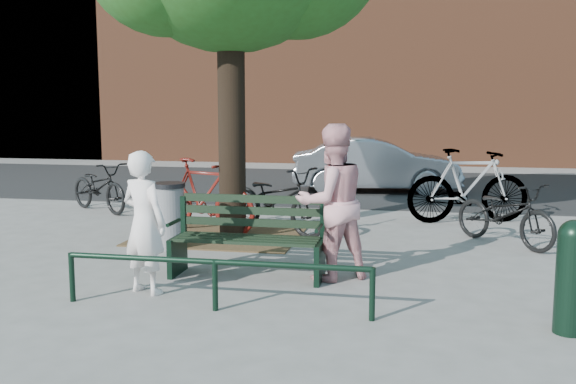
% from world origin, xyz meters
% --- Properties ---
extents(ground, '(90.00, 90.00, 0.00)m').
position_xyz_m(ground, '(0.00, 0.00, 0.00)').
color(ground, gray).
rests_on(ground, ground).
extents(dirt_pit, '(2.40, 2.00, 0.02)m').
position_xyz_m(dirt_pit, '(-1.00, 2.20, 0.01)').
color(dirt_pit, brown).
rests_on(dirt_pit, ground).
extents(road, '(40.00, 7.00, 0.01)m').
position_xyz_m(road, '(0.00, 8.50, 0.01)').
color(road, black).
rests_on(road, ground).
extents(park_bench, '(1.74, 0.54, 0.97)m').
position_xyz_m(park_bench, '(-0.00, 0.08, 0.48)').
color(park_bench, black).
rests_on(park_bench, ground).
extents(guard_railing, '(3.06, 0.06, 0.51)m').
position_xyz_m(guard_railing, '(0.00, -1.20, 0.40)').
color(guard_railing, black).
rests_on(guard_railing, ground).
extents(person_left, '(0.64, 0.53, 1.50)m').
position_xyz_m(person_left, '(-0.90, -0.77, 0.75)').
color(person_left, white).
rests_on(person_left, ground).
extents(person_right, '(1.08, 1.03, 1.76)m').
position_xyz_m(person_right, '(0.95, 0.15, 0.88)').
color(person_right, pink).
rests_on(person_right, ground).
extents(bollard, '(0.27, 0.27, 1.00)m').
position_xyz_m(bollard, '(3.20, -1.19, 0.54)').
color(bollard, black).
rests_on(bollard, ground).
extents(litter_bin, '(0.44, 0.44, 0.91)m').
position_xyz_m(litter_bin, '(-1.42, 1.25, 0.46)').
color(litter_bin, gray).
rests_on(litter_bin, ground).
extents(bicycle_a, '(1.80, 1.46, 0.92)m').
position_xyz_m(bicycle_a, '(-3.83, 3.88, 0.46)').
color(bicycle_a, black).
rests_on(bicycle_a, ground).
extents(bicycle_b, '(1.98, 1.15, 1.15)m').
position_xyz_m(bicycle_b, '(-1.32, 2.39, 0.57)').
color(bicycle_b, '#500F0B').
rests_on(bicycle_b, ground).
extents(bicycle_c, '(2.06, 1.57, 1.04)m').
position_xyz_m(bicycle_c, '(-0.22, 2.56, 0.52)').
color(bicycle_c, black).
rests_on(bicycle_c, ground).
extents(bicycle_d, '(2.15, 1.14, 1.24)m').
position_xyz_m(bicycle_d, '(2.74, 4.04, 0.62)').
color(bicycle_d, gray).
rests_on(bicycle_d, ground).
extents(bicycle_e, '(1.59, 1.67, 0.90)m').
position_xyz_m(bicycle_e, '(3.12, 2.37, 0.45)').
color(bicycle_e, black).
rests_on(bicycle_e, ground).
extents(parked_car, '(3.84, 1.79, 1.22)m').
position_xyz_m(parked_car, '(1.00, 7.50, 0.61)').
color(parked_car, gray).
rests_on(parked_car, ground).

